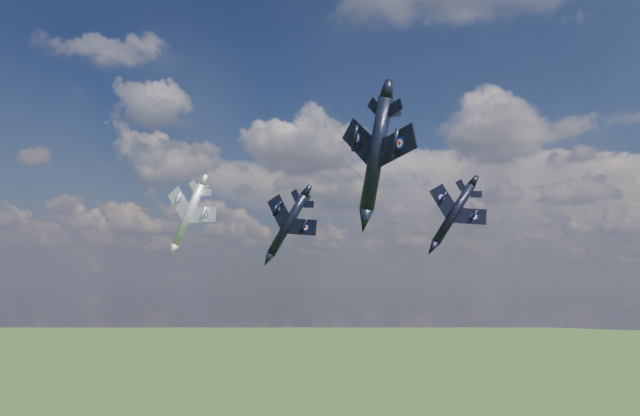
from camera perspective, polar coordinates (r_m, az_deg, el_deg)
The scene contains 4 objects.
jet_lead_navy at distance 98.88m, azimuth -2.96°, elevation -1.52°, with size 10.76×15.01×3.10m, color black, non-canonical shape.
jet_right_navy at distance 53.66m, azimuth 5.16°, elevation 4.94°, with size 9.54×13.30×2.75m, color black, non-canonical shape.
jet_high_navy at distance 104.56m, azimuth 12.12°, elevation -0.52°, with size 11.01×15.35×3.18m, color black, non-canonical shape.
jet_left_silver at distance 104.86m, azimuth -11.91°, elevation -0.57°, with size 10.73×14.96×3.10m, color #B0B3BC, non-canonical shape.
Camera 1 is at (48.55, -66.11, 72.94)m, focal length 35.00 mm.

